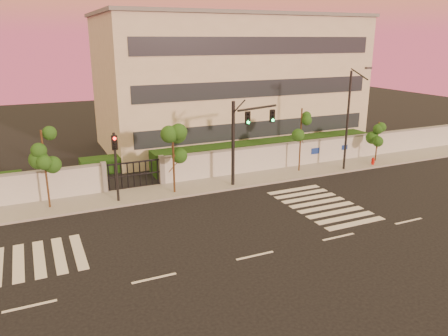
# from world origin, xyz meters

# --- Properties ---
(ground) EXTENTS (120.00, 120.00, 0.00)m
(ground) POSITION_xyz_m (0.00, 0.00, 0.00)
(ground) COLOR black
(ground) RESTS_ON ground
(sidewalk) EXTENTS (60.00, 3.00, 0.15)m
(sidewalk) POSITION_xyz_m (0.00, 10.50, 0.07)
(sidewalk) COLOR gray
(sidewalk) RESTS_ON ground
(perimeter_wall) EXTENTS (60.00, 0.36, 2.20)m
(perimeter_wall) POSITION_xyz_m (0.10, 12.00, 1.07)
(perimeter_wall) COLOR #B4B7BC
(perimeter_wall) RESTS_ON ground
(hedge_row) EXTENTS (41.00, 4.25, 1.80)m
(hedge_row) POSITION_xyz_m (1.17, 14.74, 0.82)
(hedge_row) COLOR black
(hedge_row) RESTS_ON ground
(institutional_building) EXTENTS (24.40, 12.40, 12.25)m
(institutional_building) POSITION_xyz_m (9.00, 21.99, 6.16)
(institutional_building) COLOR beige
(institutional_building) RESTS_ON ground
(road_markings) EXTENTS (57.00, 7.62, 0.02)m
(road_markings) POSITION_xyz_m (-1.58, 3.76, 0.01)
(road_markings) COLOR silver
(road_markings) RESTS_ON ground
(street_tree_c) EXTENTS (1.48, 1.18, 4.95)m
(street_tree_c) POSITION_xyz_m (-8.57, 10.50, 3.64)
(street_tree_c) COLOR #382314
(street_tree_c) RESTS_ON ground
(street_tree_d) EXTENTS (1.63, 1.30, 4.57)m
(street_tree_d) POSITION_xyz_m (-0.75, 9.97, 3.37)
(street_tree_d) COLOR #382314
(street_tree_d) RESTS_ON ground
(street_tree_e) EXTENTS (1.45, 1.15, 5.03)m
(street_tree_e) POSITION_xyz_m (9.68, 10.67, 3.70)
(street_tree_e) COLOR #382314
(street_tree_e) RESTS_ON ground
(street_tree_f) EXTENTS (1.31, 1.04, 3.46)m
(street_tree_f) POSITION_xyz_m (17.15, 10.38, 2.55)
(street_tree_f) COLOR #382314
(street_tree_f) RESTS_ON ground
(traffic_signal_main) EXTENTS (3.76, 1.24, 6.05)m
(traffic_signal_main) POSITION_xyz_m (4.24, 9.70, 3.82)
(traffic_signal_main) COLOR black
(traffic_signal_main) RESTS_ON ground
(traffic_signal_secondary) EXTENTS (0.35, 0.34, 4.55)m
(traffic_signal_secondary) POSITION_xyz_m (-4.54, 9.83, 2.89)
(traffic_signal_secondary) COLOR black
(traffic_signal_secondary) RESTS_ON ground
(streetlight_east) EXTENTS (0.49, 1.96, 8.13)m
(streetlight_east) POSITION_xyz_m (13.14, 9.40, 4.39)
(streetlight_east) COLOR black
(streetlight_east) RESTS_ON ground
(fire_hydrant) EXTENTS (0.30, 0.28, 0.75)m
(fire_hydrant) POSITION_xyz_m (16.12, 9.56, 0.37)
(fire_hydrant) COLOR #B2130B
(fire_hydrant) RESTS_ON ground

